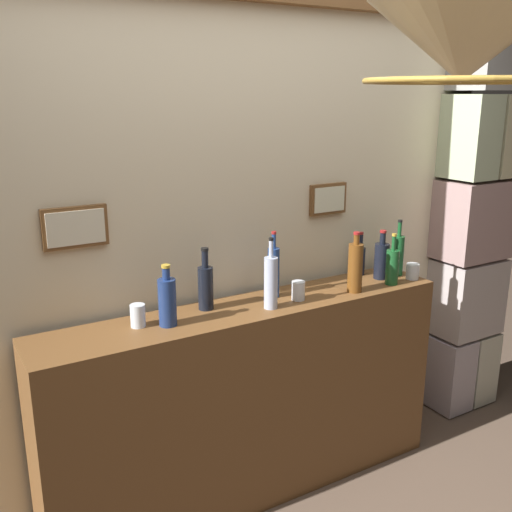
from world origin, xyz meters
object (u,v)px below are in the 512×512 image
Objects in this scene: liquor_bottle_bourbon at (392,266)px; glass_tumbler_rocks at (138,316)px; liquor_bottle_tequila at (355,267)px; glass_tumbler_highball at (298,291)px; liquor_bottle_amaro at (274,271)px; glass_tumbler_shot at (413,271)px; liquor_bottle_port at (167,301)px; liquor_bottle_vodka at (271,282)px; pendant_lamp at (464,44)px; liquor_bottle_mezcal at (360,260)px; liquor_bottle_scotch at (206,286)px; liquor_bottle_whiskey at (398,254)px; liquor_bottle_vermouth at (382,260)px.

glass_tumbler_rocks is (-1.29, 0.12, -0.05)m from liquor_bottle_bourbon.
liquor_bottle_tequila is (-0.24, 0.01, 0.03)m from liquor_bottle_bourbon.
liquor_bottle_tequila is at bearing -6.07° from glass_tumbler_rocks.
liquor_bottle_tequila is at bearing -7.93° from glass_tumbler_highball.
glass_tumbler_rocks is at bearing -177.83° from liquor_bottle_amaro.
glass_tumbler_shot is at bearing -10.15° from liquor_bottle_amaro.
liquor_bottle_vodka is (0.47, -0.05, 0.02)m from liquor_bottle_port.
pendant_lamp reaches higher than liquor_bottle_bourbon.
glass_tumbler_shot is at bearing -0.99° from liquor_bottle_vodka.
liquor_bottle_scotch is at bearing -177.11° from liquor_bottle_mezcal.
liquor_bottle_bourbon reaches higher than glass_tumbler_highball.
liquor_bottle_port is 2.94× the size of glass_tumbler_highball.
liquor_bottle_whiskey is 0.20m from liquor_bottle_mezcal.
liquor_bottle_amaro is (0.35, -0.02, 0.02)m from liquor_bottle_scotch.
liquor_bottle_bourbon reaches higher than glass_tumbler_rocks.
liquor_bottle_whiskey is at bearing -3.04° from liquor_bottle_scotch.
liquor_bottle_mezcal is 0.28m from glass_tumbler_shot.
liquor_bottle_amaro reaches higher than liquor_bottle_scotch.
liquor_bottle_amaro is 1.07× the size of liquor_bottle_tequila.
glass_tumbler_highball is at bearing 82.46° from pendant_lamp.
liquor_bottle_bourbon is at bearing -13.31° from liquor_bottle_amaro.
glass_tumbler_shot is 1.59m from pendant_lamp.
glass_tumbler_highball is (-0.51, -0.16, -0.04)m from liquor_bottle_mezcal.
glass_tumbler_rocks is (-0.11, 0.05, -0.06)m from liquor_bottle_port.
liquor_bottle_vermouth is at bearing 145.79° from glass_tumbler_shot.
glass_tumbler_rocks is at bearing 175.58° from glass_tumbler_shot.
liquor_bottle_whiskey is 1.29× the size of liquor_bottle_mezcal.
liquor_bottle_tequila is at bearing -20.05° from liquor_bottle_amaro.
glass_tumbler_shot is (0.69, -0.04, -0.00)m from glass_tumbler_highball.
liquor_bottle_scotch is at bearing 177.49° from liquor_bottle_amaro.
glass_tumbler_highball is at bearing 172.07° from liquor_bottle_tequila.
liquor_bottle_whiskey is at bearing 1.42° from liquor_bottle_port.
liquor_bottle_scotch is 0.74m from liquor_bottle_tequila.
pendant_lamp reaches higher than glass_tumbler_highball.
liquor_bottle_vermouth is at bearing -178.61° from liquor_bottle_whiskey.
liquor_bottle_vodka is at bearing -164.69° from liquor_bottle_mezcal.
liquor_bottle_scotch is 0.34m from glass_tumbler_rocks.
liquor_bottle_vodka reaches higher than liquor_bottle_bourbon.
pendant_lamp is (0.52, -0.97, 0.96)m from liquor_bottle_port.
liquor_bottle_vermouth is at bearing 6.05° from liquor_bottle_vodka.
liquor_bottle_amaro is 0.59m from liquor_bottle_mezcal.
liquor_bottle_amaro is 0.63m from liquor_bottle_bourbon.
liquor_bottle_vermouth is 3.14× the size of glass_tumbler_shot.
liquor_bottle_port is at bearing 176.21° from liquor_bottle_tequila.
liquor_bottle_vodka is 0.86m from glass_tumbler_shot.
liquor_bottle_bourbon is (0.71, -0.02, -0.03)m from liquor_bottle_vodka.
liquor_bottle_port is 0.65m from glass_tumbler_highball.
liquor_bottle_tequila is (0.38, -0.14, -0.00)m from liquor_bottle_amaro.
liquor_bottle_port is at bearing -173.17° from liquor_bottle_mezcal.
liquor_bottle_tequila reaches higher than liquor_bottle_mezcal.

